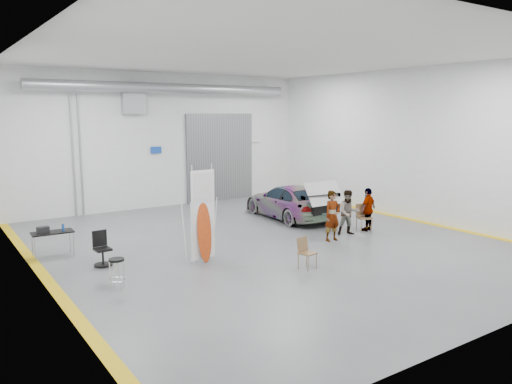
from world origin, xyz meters
TOP-DOWN VIEW (x-y plane):
  - ground at (0.00, 0.00)m, footprint 16.00×16.00m
  - room_shell at (0.24, 2.22)m, footprint 14.02×16.18m
  - sedan_car at (2.99, 2.73)m, footprint 2.28×4.81m
  - person_a at (1.95, -0.99)m, footprint 0.63×0.43m
  - person_b at (2.99, -0.68)m, footprint 0.95×0.87m
  - person_c at (4.00, -0.65)m, footprint 0.99×0.61m
  - surfboard_display at (-2.78, -0.73)m, footprint 0.80×0.26m
  - folding_chair_near at (-0.70, -2.87)m, footprint 0.47×0.49m
  - folding_chair_far at (3.81, -0.65)m, footprint 0.59×0.63m
  - shop_stool at (-5.57, -1.54)m, footprint 0.39×0.39m
  - work_table at (-6.28, 2.35)m, footprint 1.19×0.63m
  - office_chair at (-5.28, 0.59)m, footprint 0.52×0.52m
  - trunk_lid at (2.99, 0.64)m, footprint 1.58×0.96m

SIDE VIEW (x-z plane):
  - ground at x=0.00m, z-range 0.00..0.00m
  - folding_chair_near at x=-0.70m, z-range -0.16..0.70m
  - folding_chair_far at x=3.81m, z-range -0.18..0.80m
  - shop_stool at x=-5.57m, z-range 0.00..0.77m
  - office_chair at x=-5.28m, z-range -0.06..0.91m
  - sedan_car at x=2.99m, z-range 0.00..1.35m
  - work_table at x=-6.28m, z-range 0.26..1.22m
  - person_c at x=4.00m, z-range 0.00..1.58m
  - person_b at x=2.99m, z-range 0.00..1.58m
  - person_a at x=1.95m, z-range 0.00..1.70m
  - surfboard_display at x=-2.78m, z-range -0.27..2.56m
  - trunk_lid at x=2.99m, z-range 1.35..1.39m
  - room_shell at x=0.24m, z-range 1.07..7.08m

